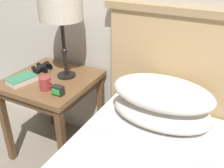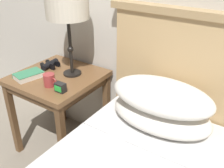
% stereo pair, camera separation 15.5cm
% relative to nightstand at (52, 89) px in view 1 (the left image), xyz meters
% --- Properties ---
extents(nightstand, '(0.58, 0.58, 0.65)m').
position_rel_nightstand_xyz_m(nightstand, '(0.00, 0.00, 0.00)').
color(nightstand, brown).
rests_on(nightstand, ground_plane).
extents(table_lamp, '(0.28, 0.28, 0.55)m').
position_rel_nightstand_xyz_m(table_lamp, '(0.08, 0.08, 0.55)').
color(table_lamp, black).
rests_on(table_lamp, nightstand).
extents(book_on_nightstand, '(0.17, 0.21, 0.04)m').
position_rel_nightstand_xyz_m(book_on_nightstand, '(-0.14, -0.14, 0.11)').
color(book_on_nightstand, silver).
rests_on(book_on_nightstand, nightstand).
extents(binoculars_pair, '(0.15, 0.16, 0.05)m').
position_rel_nightstand_xyz_m(binoculars_pair, '(-0.14, 0.07, 0.11)').
color(binoculars_pair, black).
rests_on(binoculars_pair, nightstand).
extents(coffee_mug, '(0.10, 0.08, 0.08)m').
position_rel_nightstand_xyz_m(coffee_mug, '(0.08, -0.14, 0.13)').
color(coffee_mug, '#993333').
rests_on(coffee_mug, nightstand).
extents(alarm_clock, '(0.07, 0.05, 0.06)m').
position_rel_nightstand_xyz_m(alarm_clock, '(0.19, -0.16, 0.12)').
color(alarm_clock, black).
rests_on(alarm_clock, nightstand).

